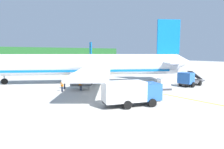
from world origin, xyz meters
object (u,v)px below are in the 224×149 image
at_px(service_truck_fuel, 131,92).
at_px(cargo_container_far, 164,84).
at_px(airliner_foreground, 84,65).
at_px(crew_supervisor, 62,85).
at_px(service_truck_baggage, 189,79).
at_px(crew_loader_right, 64,82).
at_px(airliner_mid_apron, 98,59).
at_px(crew_marshaller, 81,84).

relative_size(service_truck_fuel, cargo_container_far, 2.68).
height_order(airliner_foreground, crew_supervisor, airliner_foreground).
xyz_separation_m(service_truck_baggage, crew_loader_right, (-17.59, 10.88, -0.15)).
xyz_separation_m(airliner_mid_apron, service_truck_baggage, (-19.14, -54.04, -1.91)).
distance_m(airliner_mid_apron, crew_loader_right, 56.71).
height_order(service_truck_fuel, crew_loader_right, service_truck_fuel).
xyz_separation_m(airliner_mid_apron, service_truck_fuel, (-35.69, -57.08, -1.58)).
bearing_deg(crew_marshaller, airliner_mid_apron, 52.37).
xyz_separation_m(airliner_mid_apron, crew_marshaller, (-35.41, -45.94, -2.13)).
relative_size(crew_marshaller, crew_supervisor, 1.02).
xyz_separation_m(service_truck_fuel, crew_supervisor, (-2.35, 12.00, -0.57)).
distance_m(airliner_foreground, crew_supervisor, 8.77).
relative_size(crew_loader_right, crew_supervisor, 1.09).
xyz_separation_m(airliner_foreground, service_truck_fuel, (-4.46, -16.94, -1.88)).
bearing_deg(airliner_mid_apron, crew_loader_right, -130.40).
distance_m(service_truck_fuel, crew_supervisor, 12.24).
bearing_deg(service_truck_baggage, crew_loader_right, 148.26).
bearing_deg(crew_marshaller, service_truck_fuel, -91.42).
relative_size(service_truck_fuel, crew_marshaller, 4.00).
distance_m(airliner_foreground, crew_marshaller, 7.55).
bearing_deg(service_truck_fuel, cargo_container_far, 19.40).
relative_size(cargo_container_far, crew_supervisor, 1.52).
bearing_deg(service_truck_fuel, crew_loader_right, 94.28).
bearing_deg(airliner_mid_apron, crew_supervisor, -130.16).
relative_size(airliner_mid_apron, crew_loader_right, 21.10).
bearing_deg(crew_loader_right, crew_marshaller, -64.59).
relative_size(airliner_foreground, crew_supervisor, 22.93).
xyz_separation_m(crew_loader_right, crew_supervisor, (-1.31, -1.92, -0.09)).
bearing_deg(service_truck_baggage, airliner_foreground, 130.99).
distance_m(service_truck_baggage, cargo_container_far, 5.96).
distance_m(service_truck_baggage, crew_marshaller, 18.18).
distance_m(airliner_mid_apron, cargo_container_far, 58.97).
bearing_deg(cargo_container_far, airliner_foreground, 115.07).
bearing_deg(crew_supervisor, service_truck_baggage, -25.37).
bearing_deg(crew_marshaller, crew_loader_right, 115.41).
distance_m(crew_marshaller, crew_loader_right, 3.07).
xyz_separation_m(airliner_foreground, crew_supervisor, (-6.81, -4.94, -2.45)).
relative_size(airliner_mid_apron, crew_marshaller, 22.48).
height_order(cargo_container_far, crew_loader_right, cargo_container_far).
relative_size(service_truck_fuel, crew_supervisor, 4.08).
relative_size(service_truck_baggage, crew_loader_right, 3.68).
bearing_deg(cargo_container_far, service_truck_fuel, -160.60).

